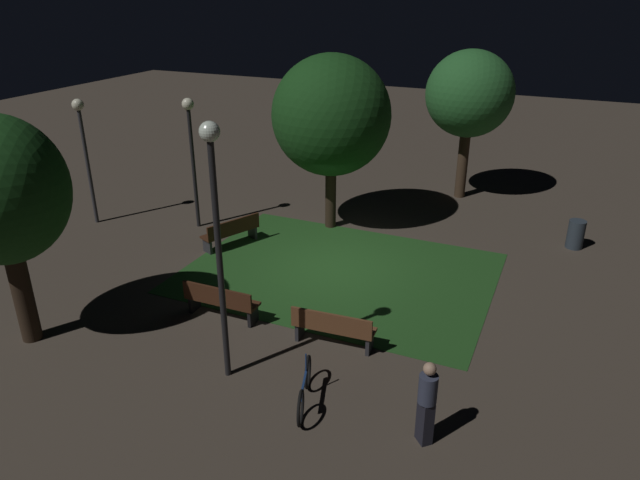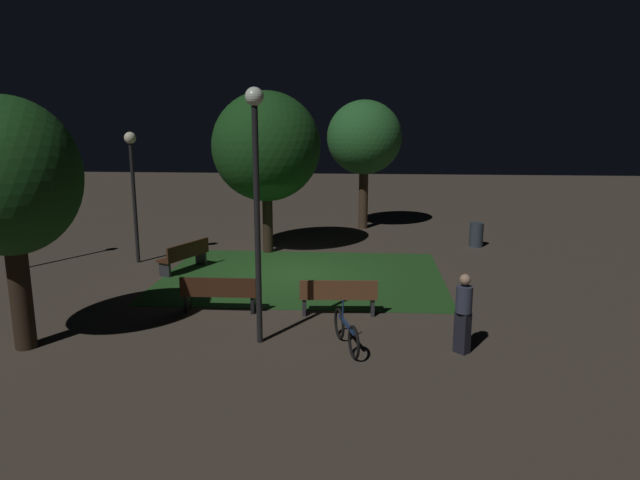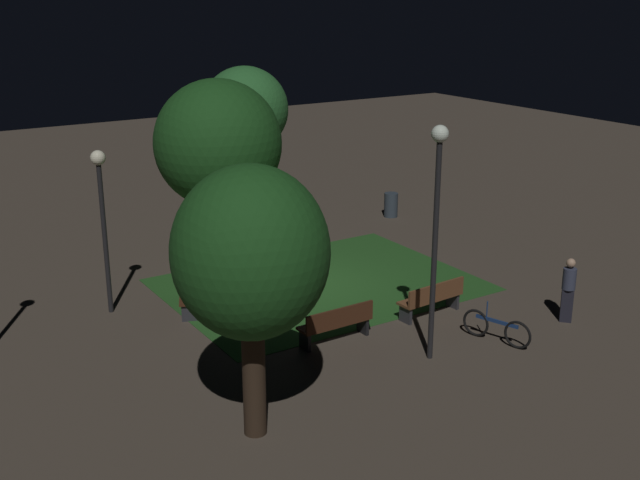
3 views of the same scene
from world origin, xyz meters
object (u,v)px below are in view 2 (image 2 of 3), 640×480
bench_back_row (185,255)px  trash_bin (476,235)px  tree_near_wall (8,179)px  lamp_post_plaza_west (133,174)px  bicycle (346,332)px  pedestrian (463,312)px  bench_path_side (338,295)px  lamp_post_plaza_east (11,178)px  lamp_post_path_center (256,177)px  tree_lawn_side (266,147)px  tree_back_right (364,138)px  bench_front_left (219,293)px

bench_back_row → trash_bin: (9.35, 4.01, -0.05)m
tree_near_wall → lamp_post_plaza_west: size_ratio=1.22×
tree_near_wall → lamp_post_plaza_west: bearing=93.2°
bicycle → pedestrian: 2.34m
bench_back_row → bicycle: (5.02, -5.57, -0.14)m
bench_path_side → lamp_post_plaza_west: 8.33m
lamp_post_plaza_east → bicycle: lamp_post_plaza_east is taller
lamp_post_path_center → lamp_post_plaza_west: size_ratio=1.25×
bench_path_side → bicycle: (0.24, -1.96, -0.14)m
trash_bin → tree_lawn_side: bearing=-169.0°
tree_back_right → pedestrian: 13.26m
lamp_post_plaza_west → trash_bin: (11.17, 3.11, -2.40)m
lamp_post_path_center → pedestrian: lamp_post_path_center is taller
pedestrian → bench_back_row: bearing=142.4°
tree_near_wall → bicycle: (6.45, 0.46, -3.08)m
trash_bin → lamp_post_plaza_west: bearing=-164.4°
lamp_post_path_center → trash_bin: (6.12, 9.40, -3.00)m
bench_path_side → pedestrian: size_ratio=1.14×
lamp_post_plaza_east → trash_bin: lamp_post_plaza_east is taller
bicycle → tree_lawn_side: bearing=109.7°
tree_back_right → bicycle: (-0.29, -12.75, -3.35)m
lamp_post_path_center → tree_near_wall: bearing=-172.1°
bench_back_row → pedestrian: size_ratio=1.14×
tree_near_wall → pedestrian: bearing=2.7°
lamp_post_plaza_east → lamp_post_plaza_west: size_ratio=0.98×
lamp_post_path_center → bicycle: (1.79, -0.19, -3.08)m
lamp_post_plaza_east → tree_back_right: bearing=35.2°
bench_path_side → bicycle: size_ratio=1.11×
bicycle → pedestrian: size_ratio=1.02×
lamp_post_plaza_west → pedestrian: (9.12, -6.52, -1.98)m
tree_lawn_side → pedestrian: 10.11m
bench_back_row → tree_near_wall: 6.86m
tree_back_right → lamp_post_path_center: tree_back_right is taller
tree_back_right → lamp_post_plaza_east: size_ratio=1.30×
lamp_post_path_center → lamp_post_plaza_west: (-5.05, 6.29, -0.60)m
tree_lawn_side → bicycle: (2.93, -8.18, -3.22)m
bench_front_left → bench_path_side: size_ratio=0.99×
trash_bin → lamp_post_path_center: bearing=-123.1°
tree_lawn_side → lamp_post_plaza_east: tree_lawn_side is taller
tree_near_wall → pedestrian: tree_near_wall is taller
lamp_post_plaza_west → trash_bin: lamp_post_plaza_west is taller
bench_path_side → tree_lawn_side: (-2.68, 6.22, 3.09)m
tree_back_right → lamp_post_path_center: bearing=-99.4°
tree_back_right → trash_bin: size_ratio=6.09×
bench_front_left → tree_lawn_side: bearing=88.7°
trash_bin → bicycle: 10.52m
bench_path_side → bicycle: 1.98m
bench_path_side → pedestrian: pedestrian is taller
tree_near_wall → bench_front_left: bearing=35.5°
pedestrian → tree_near_wall: bearing=-177.3°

